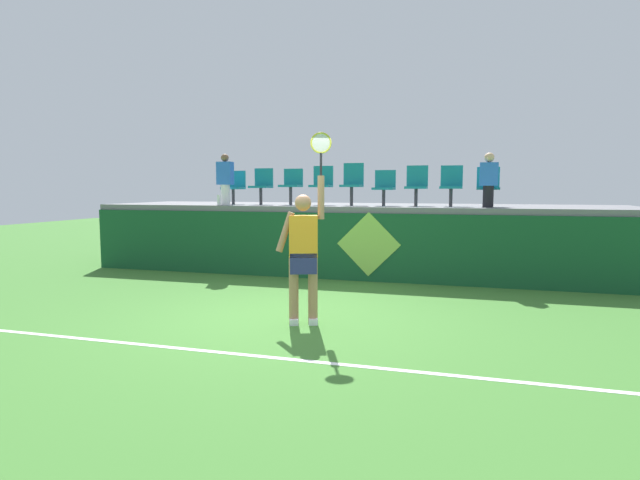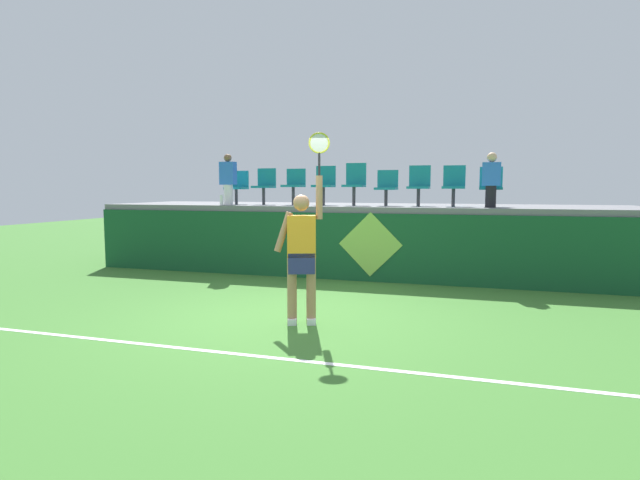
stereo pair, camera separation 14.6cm
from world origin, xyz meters
name	(u,v)px [view 2 (the right image)]	position (x,y,z in m)	size (l,w,h in m)	color
ground_plane	(284,318)	(0.00, 0.00, 0.00)	(40.00, 40.00, 0.00)	#3D752D
court_back_wall	(344,246)	(0.00, 3.31, 0.67)	(11.50, 0.20, 1.35)	#144C28
spectator_platform	(360,207)	(0.00, 4.68, 1.41)	(11.50, 2.84, 0.12)	slate
court_baseline_stripe	(229,353)	(0.00, -1.66, 0.00)	(10.35, 0.08, 0.01)	white
tennis_player	(302,251)	(0.34, -0.19, 1.00)	(0.72, 0.37, 2.58)	white
tennis_ball	(312,315)	(0.35, 0.17, 0.03)	(0.07, 0.07, 0.07)	#D1E533
water_bottle	(222,200)	(-2.79, 3.39, 1.58)	(0.08, 0.08, 0.22)	white
stadium_chair_0	(238,186)	(-2.77, 4.15, 1.90)	(0.44, 0.42, 0.77)	#38383D
stadium_chair_1	(265,184)	(-2.09, 4.15, 1.93)	(0.44, 0.42, 0.82)	#38383D
stadium_chair_2	(294,184)	(-1.38, 4.14, 1.94)	(0.44, 0.42, 0.80)	#38383D
stadium_chair_3	(324,183)	(-0.68, 4.15, 1.95)	(0.44, 0.42, 0.86)	#38383D
stadium_chair_4	(355,182)	(0.00, 4.16, 1.97)	(0.44, 0.42, 0.91)	#38383D
stadium_chair_5	(387,186)	(0.69, 4.15, 1.89)	(0.44, 0.42, 0.75)	#38383D
stadium_chair_6	(419,184)	(1.36, 4.15, 1.93)	(0.44, 0.42, 0.84)	#38383D
stadium_chair_7	(454,184)	(2.06, 4.15, 1.93)	(0.44, 0.42, 0.83)	#38383D
stadium_chair_8	(491,185)	(2.77, 4.15, 1.90)	(0.44, 0.42, 0.80)	#38383D
spectator_0	(228,179)	(-2.77, 3.69, 2.05)	(0.34, 0.20, 1.12)	white
spectator_1	(491,179)	(2.77, 3.75, 2.01)	(0.34, 0.20, 1.05)	black
wall_signage_mount	(370,282)	(0.55, 3.20, 0.00)	(1.27, 0.01, 1.38)	#144C28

